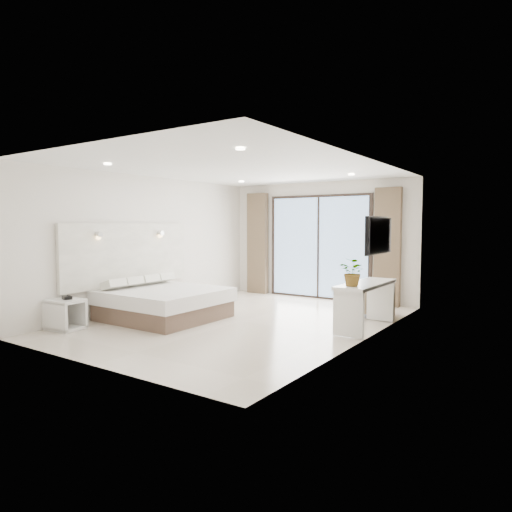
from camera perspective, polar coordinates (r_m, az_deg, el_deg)
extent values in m
plane|color=beige|center=(8.23, -1.84, -8.15)|extent=(6.20, 6.20, 0.00)
cube|color=silver|center=(10.72, 7.94, 1.91)|extent=(4.60, 0.02, 2.70)
cube|color=silver|center=(5.85, -20.04, 0.00)|extent=(4.60, 0.02, 2.70)
cube|color=silver|center=(9.59, -13.05, 1.61)|extent=(0.02, 6.20, 2.70)
cube|color=silver|center=(6.96, 13.64, 0.73)|extent=(0.02, 6.20, 2.70)
cube|color=white|center=(8.10, -1.88, 10.85)|extent=(4.60, 6.20, 0.02)
cube|color=white|center=(9.16, -15.61, 0.20)|extent=(0.08, 3.00, 1.20)
cube|color=black|center=(7.62, 15.17, 2.49)|extent=(0.06, 1.00, 0.58)
cube|color=black|center=(7.64, 14.88, 2.49)|extent=(0.02, 1.04, 0.62)
cube|color=black|center=(10.70, 7.86, 1.11)|extent=(2.56, 0.04, 2.42)
cube|color=#8AAEDD|center=(10.67, 7.79, 1.10)|extent=(2.40, 0.01, 2.30)
cube|color=brown|center=(11.43, 0.18, 1.58)|extent=(0.55, 0.14, 2.50)
cube|color=brown|center=(9.97, 16.11, 1.07)|extent=(0.55, 0.14, 2.50)
cylinder|color=white|center=(7.71, -18.07, 10.86)|extent=(0.12, 0.12, 0.02)
cylinder|color=white|center=(5.90, -1.97, 13.23)|extent=(0.12, 0.12, 0.02)
cylinder|color=white|center=(10.31, -1.84, 9.27)|extent=(0.12, 0.12, 0.02)
cylinder|color=white|center=(9.04, 11.83, 9.93)|extent=(0.12, 0.12, 0.02)
cube|color=brown|center=(8.59, -11.41, -6.69)|extent=(1.88, 1.79, 0.30)
cube|color=white|center=(8.55, -11.44, -4.89)|extent=(1.96, 1.86, 0.24)
cube|color=white|center=(8.60, -17.36, -3.65)|extent=(0.28, 0.38, 0.14)
cube|color=white|center=(8.85, -15.31, -3.39)|extent=(0.28, 0.38, 0.14)
cube|color=white|center=(9.12, -13.33, -3.14)|extent=(0.28, 0.38, 0.14)
cube|color=white|center=(9.40, -11.51, -2.91)|extent=(0.28, 0.38, 0.14)
cube|color=silver|center=(8.14, -22.76, -5.18)|extent=(0.59, 0.50, 0.05)
cube|color=silver|center=(8.22, -22.67, -8.27)|extent=(0.59, 0.50, 0.05)
cube|color=silver|center=(8.07, -23.90, -6.94)|extent=(0.55, 0.10, 0.45)
cube|color=silver|center=(8.29, -21.55, -6.60)|extent=(0.55, 0.10, 0.45)
cube|color=black|center=(8.13, -22.55, -4.82)|extent=(0.20, 0.17, 0.05)
cube|color=silver|center=(7.76, 13.59, -3.47)|extent=(0.51, 1.62, 0.06)
cube|color=silver|center=(7.15, 11.47, -7.19)|extent=(0.49, 0.06, 0.71)
cube|color=silver|center=(8.49, 15.28, -5.48)|extent=(0.49, 0.06, 0.71)
imported|color=#33662D|center=(7.23, 12.08, -2.37)|extent=(0.51, 0.54, 0.34)
imported|color=#806854|center=(8.91, 14.63, -4.98)|extent=(0.87, 0.89, 0.72)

